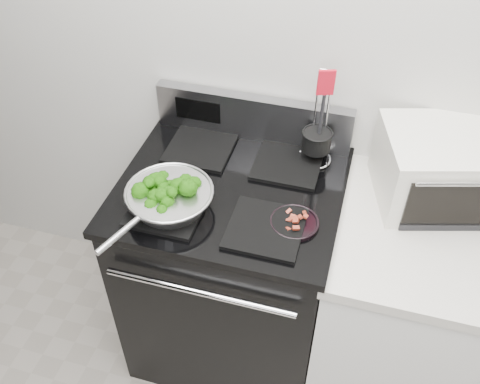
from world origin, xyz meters
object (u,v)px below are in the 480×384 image
(gas_range, at_px, (232,269))
(toaster_oven, at_px, (447,168))
(utensil_holder, at_px, (316,145))
(bacon_plate, at_px, (294,220))
(skillet, at_px, (169,197))

(gas_range, relative_size, toaster_oven, 2.18)
(utensil_holder, bearing_deg, bacon_plate, -108.56)
(skillet, relative_size, bacon_plate, 2.81)
(gas_range, xyz_separation_m, toaster_oven, (0.71, 0.18, 0.56))
(skillet, height_order, bacon_plate, skillet)
(bacon_plate, bearing_deg, utensil_holder, 89.08)
(toaster_oven, bearing_deg, skillet, -174.25)
(skillet, bearing_deg, utensil_holder, 62.09)
(gas_range, relative_size, utensil_holder, 2.93)
(gas_range, xyz_separation_m, bacon_plate, (0.25, -0.12, 0.48))
(bacon_plate, relative_size, toaster_oven, 0.31)
(gas_range, bearing_deg, utensil_holder, 40.56)
(bacon_plate, bearing_deg, toaster_oven, 33.54)
(toaster_oven, bearing_deg, utensil_holder, 159.20)
(skillet, bearing_deg, bacon_plate, 25.41)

